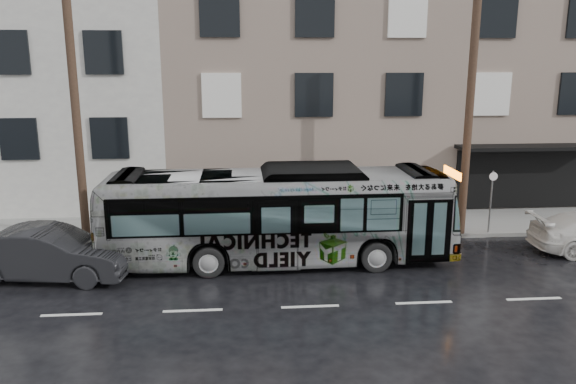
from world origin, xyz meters
name	(u,v)px	position (x,y,z in m)	size (l,w,h in m)	color
ground	(301,273)	(0.00, 0.00, 0.00)	(120.00, 120.00, 0.00)	black
sidewalk	(288,226)	(0.00, 4.90, 0.07)	(90.00, 3.60, 0.15)	gray
building_taupe	(372,82)	(5.00, 12.70, 5.50)	(20.00, 12.00, 11.00)	gray
utility_pole_front	(469,115)	(6.50, 3.30, 4.65)	(0.30, 0.30, 9.00)	#442F22
utility_pole_rear	(76,118)	(-7.50, 3.30, 4.65)	(0.30, 0.30, 9.00)	#442F22
sign_post	(491,202)	(7.60, 3.30, 1.35)	(0.06, 0.06, 2.40)	slate
bus	(278,215)	(-0.66, 1.11, 1.61)	(2.71, 11.59, 3.23)	#B2B2B2
dark_sedan	(49,254)	(-7.76, 0.16, 0.82)	(1.73, 4.97, 1.64)	black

